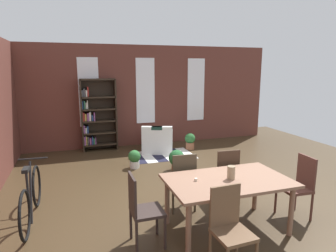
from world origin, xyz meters
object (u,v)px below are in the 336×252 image
at_px(dining_chair_head_left, 141,208).
at_px(dining_chair_far_right, 225,174).
at_px(dining_table, 228,185).
at_px(bicycle_second, 31,198).
at_px(dining_chair_far_left, 182,179).
at_px(bookshelf_tall, 96,116).
at_px(potted_plant_window, 177,159).
at_px(armchair_white, 158,142).
at_px(potted_plant_corner, 134,158).
at_px(dining_chair_near_left, 230,226).
at_px(vase_on_table, 231,173).
at_px(potted_plant_by_shelf, 190,141).
at_px(dining_chair_head_right, 299,184).

relative_size(dining_chair_head_left, dining_chair_far_right, 1.00).
relative_size(dining_table, bicycle_second, 0.98).
relative_size(dining_chair_far_left, bookshelf_tall, 0.48).
bearing_deg(dining_chair_far_right, potted_plant_window, 96.45).
bearing_deg(armchair_white, potted_plant_window, -90.70).
relative_size(dining_table, dining_chair_far_left, 1.77).
distance_m(armchair_white, potted_plant_corner, 1.43).
bearing_deg(dining_chair_near_left, dining_chair_head_left, 138.52).
bearing_deg(dining_chair_far_right, armchair_white, 93.12).
height_order(dining_chair_far_left, potted_plant_corner, dining_chair_far_left).
relative_size(bookshelf_tall, potted_plant_window, 4.25).
height_order(bookshelf_tall, bicycle_second, bookshelf_tall).
height_order(dining_chair_far_left, bicycle_second, dining_chair_far_left).
bearing_deg(potted_plant_corner, dining_chair_far_right, -64.74).
bearing_deg(bookshelf_tall, armchair_white, -24.35).
relative_size(vase_on_table, dining_chair_near_left, 0.19).
bearing_deg(armchair_white, dining_table, -92.63).
bearing_deg(potted_plant_by_shelf, dining_chair_far_right, -102.63).
bearing_deg(vase_on_table, dining_chair_far_left, 120.24).
xyz_separation_m(armchair_white, potted_plant_window, (-0.02, -1.58, -0.02)).
xyz_separation_m(dining_chair_far_right, armchair_white, (-0.18, 3.38, -0.23)).
height_order(dining_chair_head_right, potted_plant_corner, dining_chair_head_right).
xyz_separation_m(dining_chair_near_left, dining_chair_far_right, (0.76, 1.47, 0.00)).
bearing_deg(vase_on_table, armchair_white, 88.00).
relative_size(dining_chair_near_left, armchair_white, 0.93).
xyz_separation_m(dining_table, potted_plant_window, (0.17, 2.54, -0.41)).
relative_size(dining_chair_far_left, potted_plant_by_shelf, 2.09).
bearing_deg(dining_chair_near_left, bookshelf_tall, 99.90).
bearing_deg(dining_chair_near_left, potted_plant_window, 80.43).
height_order(dining_chair_head_left, bicycle_second, dining_chair_head_left).
height_order(potted_plant_by_shelf, potted_plant_window, potted_plant_window).
distance_m(dining_chair_head_left, dining_chair_far_left, 1.11).
height_order(dining_chair_far_right, armchair_white, dining_chair_far_right).
bearing_deg(dining_chair_head_left, dining_chair_far_left, 41.56).
xyz_separation_m(dining_chair_head_left, bookshelf_tall, (-0.14, 4.82, 0.45)).
bearing_deg(vase_on_table, potted_plant_by_shelf, 75.20).
distance_m(dining_chair_head_left, potted_plant_corner, 3.05).
bearing_deg(dining_chair_far_left, armchair_white, 80.38).
bearing_deg(bookshelf_tall, vase_on_table, -73.82).
bearing_deg(dining_chair_far_right, dining_chair_near_left, -117.17).
xyz_separation_m(dining_chair_near_left, bookshelf_tall, (-0.97, 5.55, 0.45)).
height_order(dining_table, dining_chair_near_left, dining_chair_near_left).
relative_size(dining_chair_far_right, potted_plant_by_shelf, 2.09).
bearing_deg(dining_chair_head_left, armchair_white, 71.17).
xyz_separation_m(dining_chair_far_left, bicycle_second, (-2.25, 0.42, -0.17)).
xyz_separation_m(dining_chair_far_left, potted_plant_corner, (-0.31, 2.25, -0.29)).
distance_m(potted_plant_corner, potted_plant_window, 0.97).
relative_size(dining_chair_far_left, dining_chair_far_right, 1.00).
xyz_separation_m(dining_chair_head_left, dining_chair_near_left, (0.83, -0.74, 0.00)).
distance_m(vase_on_table, dining_chair_near_left, 0.91).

